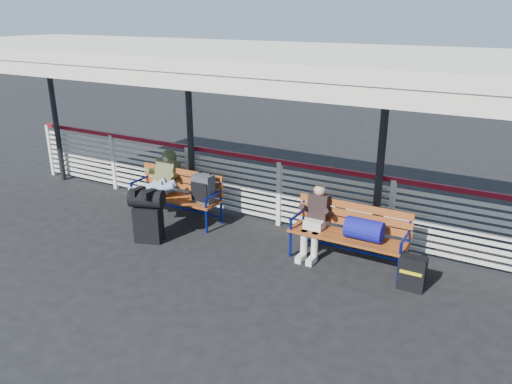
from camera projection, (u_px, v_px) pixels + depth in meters
The scene contains 9 objects.
ground at pixel (221, 269), 7.53m from camera, with size 60.00×60.00×0.00m, color black.
fence at pixel (279, 191), 8.86m from camera, with size 12.08×0.08×1.24m.
canopy at pixel (249, 57), 7.20m from camera, with size 12.60×3.60×3.16m.
luggage_stack at pixel (148, 213), 8.28m from camera, with size 0.63×0.48×0.93m.
bench_left at pixel (187, 190), 9.06m from camera, with size 1.80×0.56×0.97m.
bench_right at pixel (356, 229), 7.48m from camera, with size 1.80×0.56×0.92m.
traveler_man at pixel (158, 185), 8.92m from camera, with size 0.94×1.64×0.77m.
companion_person at pixel (315, 220), 7.78m from camera, with size 0.32×0.66×1.15m.
suitcase_side at pixel (412, 273), 6.91m from camera, with size 0.36×0.22×0.50m.
Camera 1 is at (3.75, -5.55, 3.67)m, focal length 35.00 mm.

